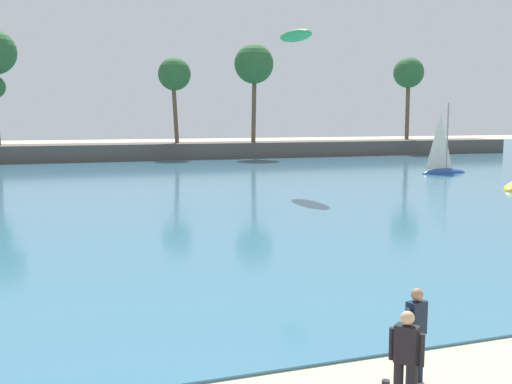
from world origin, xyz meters
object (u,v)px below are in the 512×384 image
at_px(person_rigging_by_gear, 406,361).
at_px(person_at_waterline, 416,332).
at_px(sailboat_mid_bay, 443,167).
at_px(kite_aloft_low_near_shore, 295,36).

relative_size(person_rigging_by_gear, person_at_waterline, 1.00).
height_order(person_at_waterline, sailboat_mid_bay, sailboat_mid_bay).
distance_m(person_at_waterline, kite_aloft_low_near_shore, 28.39).
xyz_separation_m(person_at_waterline, kite_aloft_low_near_shore, (8.56, 25.65, 8.64)).
relative_size(person_at_waterline, sailboat_mid_bay, 0.27).
relative_size(sailboat_mid_bay, kite_aloft_low_near_shore, 1.51).
bearing_deg(person_rigging_by_gear, sailboat_mid_bay, 52.51).
height_order(sailboat_mid_bay, kite_aloft_low_near_shore, kite_aloft_low_near_shore).
bearing_deg(sailboat_mid_bay, person_at_waterline, -127.39).
relative_size(person_rigging_by_gear, kite_aloft_low_near_shore, 0.41).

